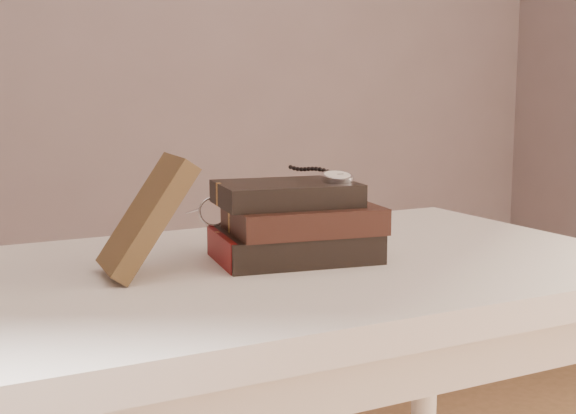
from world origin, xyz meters
TOP-DOWN VIEW (x-y plane):
  - table at (0.00, 0.35)m, footprint 1.00×0.60m
  - book_stack at (0.03, 0.36)m, footprint 0.24×0.19m
  - journal at (-0.18, 0.36)m, footprint 0.12×0.11m
  - pocket_watch at (0.08, 0.35)m, footprint 0.05×0.15m
  - eyeglasses at (-0.04, 0.44)m, footprint 0.11×0.12m

SIDE VIEW (x-z plane):
  - table at x=0.00m, z-range 0.28..1.03m
  - book_stack at x=0.03m, z-range 0.75..0.86m
  - eyeglasses at x=-0.04m, z-range 0.79..0.83m
  - journal at x=-0.18m, z-range 0.75..0.90m
  - pocket_watch at x=0.08m, z-range 0.86..0.88m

